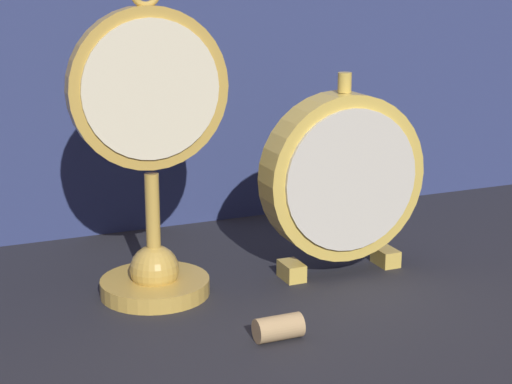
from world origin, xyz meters
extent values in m
plane|color=#232328|center=(0.00, 0.00, 0.00)|extent=(4.00, 4.00, 0.00)
cylinder|color=gold|center=(-0.10, 0.11, 0.01)|extent=(0.11, 0.11, 0.02)
sphere|color=gold|center=(-0.10, 0.11, 0.03)|extent=(0.05, 0.05, 0.05)
cylinder|color=gold|center=(-0.10, 0.11, 0.07)|extent=(0.01, 0.01, 0.11)
cylinder|color=gold|center=(-0.10, 0.11, 0.20)|extent=(0.15, 0.02, 0.15)
cylinder|color=beige|center=(-0.10, 0.10, 0.20)|extent=(0.13, 0.00, 0.13)
cube|color=gold|center=(0.05, 0.09, 0.01)|extent=(0.02, 0.03, 0.02)
cube|color=gold|center=(0.16, 0.09, 0.01)|extent=(0.02, 0.03, 0.02)
cylinder|color=gold|center=(0.10, 0.09, 0.10)|extent=(0.17, 0.04, 0.17)
cylinder|color=beige|center=(0.10, 0.07, 0.10)|extent=(0.15, 0.00, 0.15)
cylinder|color=gold|center=(0.10, 0.09, 0.20)|extent=(0.01, 0.01, 0.02)
cylinder|color=tan|center=(-0.03, -0.03, 0.01)|extent=(0.04, 0.02, 0.02)
camera|label=1|loc=(-0.31, -0.66, 0.32)|focal=60.00mm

